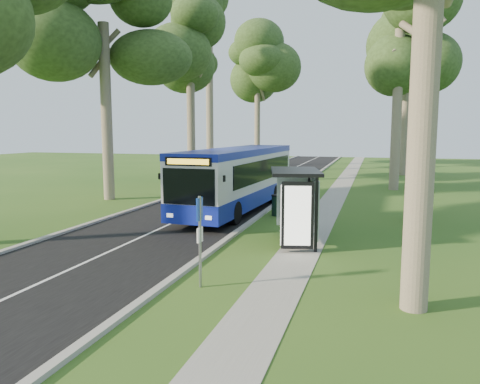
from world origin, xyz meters
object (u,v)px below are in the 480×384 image
(litter_bin, at_px, (277,205))
(car_white, at_px, (228,165))
(bus, at_px, (239,178))
(car_silver, at_px, (224,165))
(bus_stop_sign, at_px, (200,231))
(bus_shelter, at_px, (297,193))

(litter_bin, bearing_deg, car_white, 113.30)
(bus, relative_size, car_white, 2.87)
(bus, distance_m, car_white, 23.59)
(car_white, distance_m, car_silver, 1.35)
(bus_stop_sign, bearing_deg, litter_bin, 94.33)
(bus_shelter, distance_m, car_white, 31.73)
(car_silver, bearing_deg, bus, -48.97)
(bus_stop_sign, xyz_separation_m, bus_shelter, (1.77, 5.35, 0.41))
(bus, bearing_deg, bus_shelter, -55.59)
(litter_bin, relative_size, car_silver, 0.21)
(bus, height_order, litter_bin, bus)
(bus, relative_size, litter_bin, 11.95)
(litter_bin, bearing_deg, bus_stop_sign, -89.03)
(litter_bin, xyz_separation_m, car_white, (-10.06, 23.37, 0.22))
(litter_bin, distance_m, car_silver, 24.24)
(bus_shelter, bearing_deg, car_silver, 100.10)
(bus_stop_sign, xyz_separation_m, car_silver, (-10.31, 33.34, -0.76))
(bus_stop_sign, xyz_separation_m, car_white, (-10.26, 34.69, -0.83))
(bus_stop_sign, height_order, car_silver, bus_stop_sign)
(bus, relative_size, car_silver, 2.54)
(bus_shelter, relative_size, car_silver, 0.72)
(bus, bearing_deg, bus_stop_sign, -75.41)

